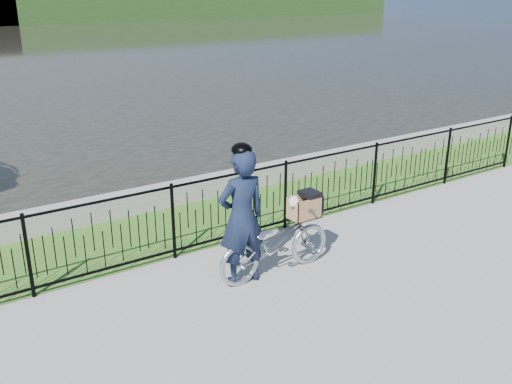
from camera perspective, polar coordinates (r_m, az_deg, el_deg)
ground at (r=7.74m, az=4.00°, el=-9.13°), size 120.00×120.00×0.00m
grass_strip at (r=9.71m, az=-5.39°, el=-2.88°), size 60.00×2.00×0.01m
quay_wall at (r=10.47m, az=-8.05°, el=-0.11°), size 60.00×0.30×0.40m
fence at (r=8.69m, az=-2.35°, el=-1.55°), size 14.00×0.06×1.15m
bicycle_rig at (r=7.78m, az=2.00°, el=-4.98°), size 1.77×0.62×1.11m
cyclist at (r=7.39m, az=-1.44°, el=-2.44°), size 0.69×0.48×1.91m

